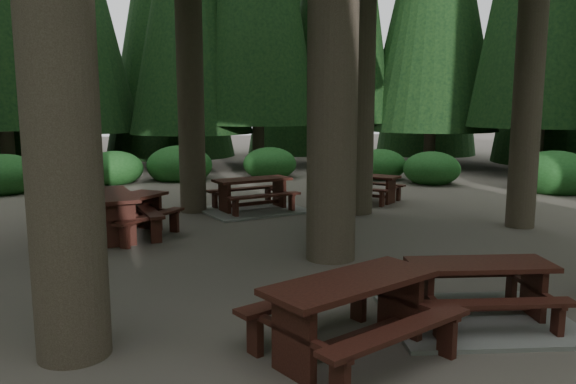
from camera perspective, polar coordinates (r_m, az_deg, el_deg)
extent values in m
plane|color=#575047|center=(9.44, -0.12, -7.31)|extent=(80.00, 80.00, 0.00)
cube|color=gray|center=(7.44, 18.69, -12.11)|extent=(2.37, 2.03, 0.05)
cube|color=black|center=(7.22, 18.97, -6.97)|extent=(1.78, 0.84, 0.06)
cube|color=black|center=(7.81, 17.23, -7.89)|extent=(1.73, 0.42, 0.05)
cube|color=black|center=(6.81, 20.73, -10.56)|extent=(1.73, 0.42, 0.05)
cube|color=black|center=(7.10, 13.61, -10.16)|extent=(0.13, 0.53, 0.69)
cube|color=black|center=(7.08, 13.63, -9.72)|extent=(0.22, 1.38, 0.06)
cube|color=black|center=(7.62, 23.66, -9.35)|extent=(0.13, 0.53, 0.69)
cube|color=black|center=(7.60, 23.69, -8.94)|extent=(0.22, 1.38, 0.06)
cube|color=black|center=(7.39, 18.75, -11.04)|extent=(1.43, 0.23, 0.08)
cube|color=black|center=(11.64, -17.55, -0.29)|extent=(1.33, 2.20, 0.07)
cube|color=black|center=(11.63, -20.83, -2.19)|extent=(0.83, 2.06, 0.06)
cube|color=black|center=(11.81, -14.17, -1.71)|extent=(0.83, 2.06, 0.06)
cube|color=black|center=(10.92, -16.82, -3.23)|extent=(0.63, 0.26, 0.83)
cube|color=black|center=(10.90, -16.84, -2.88)|extent=(1.63, 0.54, 0.07)
cube|color=black|center=(12.52, -18.00, -1.77)|extent=(0.63, 0.26, 0.83)
cube|color=black|center=(12.51, -18.01, -1.46)|extent=(1.63, 0.54, 0.07)
cube|color=black|center=(11.76, -17.40, -3.44)|extent=(0.55, 1.68, 0.09)
cube|color=gray|center=(14.06, -3.60, -1.83)|extent=(2.95, 2.70, 0.05)
cube|color=black|center=(13.94, -3.63, 1.26)|extent=(2.03, 1.33, 0.06)
cube|color=black|center=(14.55, -4.71, 0.31)|extent=(1.87, 0.89, 0.05)
cube|color=black|center=(13.43, -2.43, -0.38)|extent=(1.87, 0.89, 0.05)
cube|color=black|center=(13.69, -6.46, -0.66)|extent=(0.27, 0.57, 0.76)
cube|color=black|center=(13.68, -6.46, -0.40)|extent=(0.60, 1.46, 0.06)
cube|color=black|center=(14.34, -0.89, -0.17)|extent=(0.27, 0.57, 0.76)
cube|color=black|center=(14.33, -0.89, 0.08)|extent=(0.60, 1.46, 0.06)
cube|color=black|center=(14.03, -3.60, -1.17)|extent=(1.51, 0.61, 0.08)
cube|color=black|center=(15.49, 8.12, 1.63)|extent=(1.68, 1.63, 0.06)
cube|color=black|center=(16.03, 8.95, 0.84)|extent=(1.39, 1.32, 0.05)
cube|color=black|center=(15.02, 7.19, 0.34)|extent=(1.39, 1.32, 0.05)
cube|color=black|center=(15.83, 5.88, 0.49)|extent=(0.41, 0.43, 0.67)
cube|color=black|center=(15.82, 5.88, 0.69)|extent=(0.98, 1.05, 0.06)
cube|color=black|center=(15.27, 10.38, 0.08)|extent=(0.41, 0.43, 0.67)
cube|color=black|center=(15.26, 10.39, 0.29)|extent=(0.98, 1.05, 0.06)
cube|color=black|center=(15.56, 8.08, -0.32)|extent=(1.08, 1.01, 0.07)
cube|color=black|center=(5.93, 6.48, -9.07)|extent=(2.06, 1.59, 0.06)
cube|color=black|center=(6.48, 2.33, -10.46)|extent=(1.83, 1.16, 0.05)
cube|color=black|center=(5.63, 11.20, -13.69)|extent=(1.83, 1.16, 0.05)
cube|color=black|center=(5.59, 0.56, -14.76)|extent=(0.36, 0.56, 0.78)
cube|color=black|center=(5.56, 0.56, -14.15)|extent=(0.82, 1.41, 0.06)
cube|color=black|center=(6.61, 11.28, -11.13)|extent=(0.36, 0.56, 0.78)
cube|color=black|center=(6.58, 11.30, -10.60)|extent=(0.82, 1.41, 0.06)
cube|color=black|center=(6.14, 6.38, -14.53)|extent=(1.46, 0.85, 0.09)
cube|color=black|center=(11.64, -16.25, -0.62)|extent=(1.68, 1.96, 0.06)
cube|color=black|center=(12.12, -18.41, -1.86)|extent=(1.29, 1.69, 0.05)
cube|color=black|center=(11.30, -13.79, -2.41)|extent=(1.29, 1.69, 0.05)
cube|color=black|center=(11.18, -18.70, -3.24)|extent=(0.52, 0.40, 0.75)
cube|color=black|center=(11.16, -18.72, -2.93)|extent=(1.29, 0.94, 0.06)
cube|color=black|center=(12.28, -13.85, -1.97)|extent=(0.52, 0.40, 0.75)
cube|color=black|center=(12.27, -13.86, -1.69)|extent=(1.29, 0.94, 0.06)
cube|color=black|center=(11.75, -16.12, -3.48)|extent=(0.97, 1.33, 0.08)
ellipsoid|color=#1F571E|center=(19.03, 25.46, 1.27)|extent=(2.42, 2.42, 1.49)
ellipsoid|color=#1F571E|center=(19.47, 14.38, 2.01)|extent=(1.90, 1.90, 1.17)
ellipsoid|color=#1F571E|center=(20.36, 9.35, 2.46)|extent=(1.84, 1.84, 1.13)
ellipsoid|color=#1F571E|center=(20.50, -1.87, 2.61)|extent=(1.95, 1.95, 1.20)
ellipsoid|color=#1F571E|center=(20.27, -10.95, 2.39)|extent=(2.31, 2.31, 1.42)
ellipsoid|color=#1F571E|center=(19.79, -17.24, 1.99)|extent=(1.93, 1.93, 1.19)
ellipsoid|color=#1F571E|center=(18.97, -26.89, 1.15)|extent=(2.15, 2.15, 1.32)
cone|color=black|center=(31.55, 0.89, 18.79)|extent=(5.34, 5.34, 16.14)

